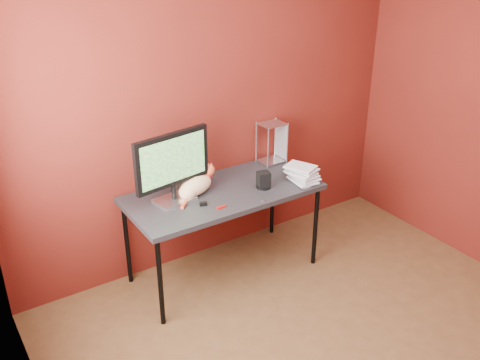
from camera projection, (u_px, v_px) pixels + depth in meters
room at (379, 165)px, 2.84m from camera, size 3.52×3.52×2.61m
desk at (223, 197)px, 4.13m from camera, size 1.50×0.70×0.75m
monitor at (172, 164)px, 3.82m from camera, size 0.61×0.24×0.53m
cat at (196, 185)px, 4.03m from camera, size 0.40×0.30×0.21m
skull_mug at (264, 181)px, 4.16m from camera, size 0.09×0.09×0.08m
speaker at (264, 180)px, 4.13m from camera, size 0.11×0.11×0.13m
book_stack at (298, 99)px, 3.93m from camera, size 0.25×0.28×1.37m
wire_rack at (272, 142)px, 4.53m from camera, size 0.22×0.18×0.35m
pocket_knife at (221, 207)px, 3.85m from camera, size 0.07×0.02×0.01m
black_gadget at (203, 204)px, 3.89m from camera, size 0.06×0.05×0.03m
washer at (263, 200)px, 3.97m from camera, size 0.04×0.04×0.00m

